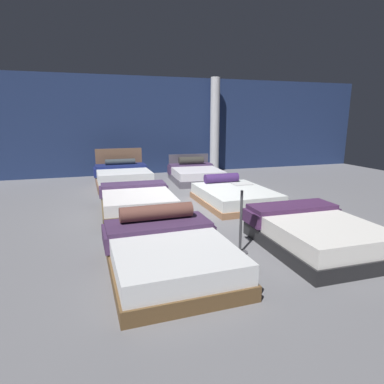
{
  "coord_description": "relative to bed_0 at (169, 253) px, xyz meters",
  "views": [
    {
      "loc": [
        -2.09,
        -6.91,
        2.03
      ],
      "look_at": [
        0.05,
        -0.11,
        0.4
      ],
      "focal_mm": 30.17,
      "sensor_mm": 36.0,
      "label": 1
    }
  ],
  "objects": [
    {
      "name": "ground_plane",
      "position": [
        1.18,
        2.94,
        -0.26
      ],
      "size": [
        18.0,
        18.0,
        0.02
      ],
      "primitive_type": "cube",
      "color": "slate"
    },
    {
      "name": "showroom_back_wall",
      "position": [
        1.18,
        8.03,
        1.5
      ],
      "size": [
        18.0,
        0.06,
        3.5
      ],
      "primitive_type": "cube",
      "color": "navy",
      "rests_on": "ground_plane"
    },
    {
      "name": "bed_0",
      "position": [
        0.0,
        0.0,
        0.0
      ],
      "size": [
        1.65,
        2.13,
        0.75
      ],
      "rotation": [
        0.0,
        0.0,
        0.02
      ],
      "color": "brown",
      "rests_on": "ground_plane"
    },
    {
      "name": "bed_1",
      "position": [
        2.38,
        0.03,
        0.0
      ],
      "size": [
        1.64,
        2.06,
        0.55
      ],
      "rotation": [
        0.0,
        0.0,
        -0.02
      ],
      "color": "black",
      "rests_on": "ground_plane"
    },
    {
      "name": "bed_2",
      "position": [
        -0.01,
        2.94,
        -0.01
      ],
      "size": [
        1.61,
        2.07,
        0.52
      ],
      "rotation": [
        0.0,
        0.0,
        -0.02
      ],
      "color": "brown",
      "rests_on": "ground_plane"
    },
    {
      "name": "bed_3",
      "position": [
        2.32,
        2.91,
        -0.05
      ],
      "size": [
        1.62,
        2.16,
        0.62
      ],
      "rotation": [
        0.0,
        0.0,
        0.01
      ],
      "color": "#996B49",
      "rests_on": "ground_plane"
    },
    {
      "name": "bed_4",
      "position": [
        -0.02,
        5.95,
        0.04
      ],
      "size": [
        1.69,
        1.99,
        1.07
      ],
      "rotation": [
        0.0,
        0.0,
        0.02
      ],
      "color": "brown",
      "rests_on": "ground_plane"
    },
    {
      "name": "bed_5",
      "position": [
        2.32,
        5.95,
        -0.0
      ],
      "size": [
        1.64,
        2.09,
        0.8
      ],
      "rotation": [
        0.0,
        0.0,
        -0.06
      ],
      "color": "#524E5A",
      "rests_on": "ground_plane"
    },
    {
      "name": "price_sign",
      "position": [
        1.18,
        0.22,
        0.18
      ],
      "size": [
        0.28,
        0.24,
        1.09
      ],
      "color": "#3F3F44",
      "rests_on": "ground_plane"
    },
    {
      "name": "support_pillar",
      "position": [
        3.63,
        7.6,
        1.5
      ],
      "size": [
        0.35,
        0.35,
        3.5
      ],
      "primitive_type": "cylinder",
      "color": "silver",
      "rests_on": "ground_plane"
    }
  ]
}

